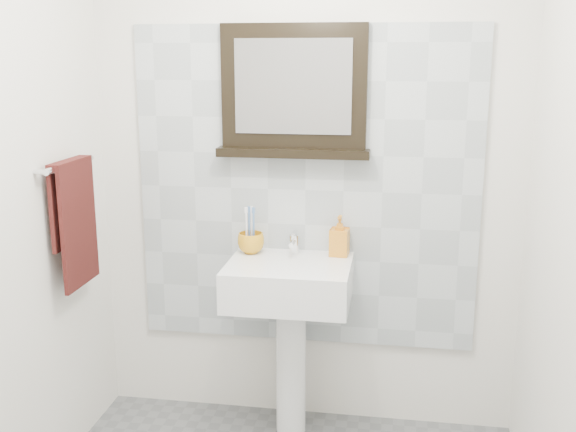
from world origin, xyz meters
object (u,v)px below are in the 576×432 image
object	(u,v)px
pedestal_sink	(289,301)
hand_towel	(74,213)
framed_mirror	(294,94)
soap_dispenser	(340,236)
toothbrush_cup	(251,243)

from	to	relation	value
pedestal_sink	hand_towel	size ratio (longest dim) A/B	1.75
framed_mirror	hand_towel	distance (m)	1.09
pedestal_sink	hand_towel	world-z (taller)	hand_towel
hand_towel	soap_dispenser	bearing A→B (deg)	18.13
toothbrush_cup	hand_towel	distance (m)	0.80
pedestal_sink	toothbrush_cup	bearing A→B (deg)	150.60
pedestal_sink	toothbrush_cup	xyz separation A→B (m)	(-0.20, 0.11, 0.23)
framed_mirror	hand_towel	bearing A→B (deg)	-155.31
soap_dispenser	hand_towel	world-z (taller)	hand_towel
pedestal_sink	toothbrush_cup	distance (m)	0.33
framed_mirror	toothbrush_cup	bearing A→B (deg)	-158.78
hand_towel	pedestal_sink	bearing A→B (deg)	13.85
framed_mirror	hand_towel	world-z (taller)	framed_mirror
soap_dispenser	hand_towel	bearing A→B (deg)	-157.00
toothbrush_cup	framed_mirror	world-z (taller)	framed_mirror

